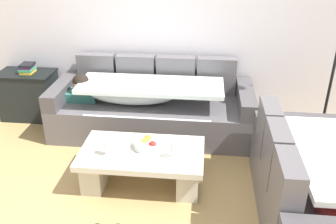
% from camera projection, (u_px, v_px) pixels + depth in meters
% --- Properties ---
extents(ground_plane, '(14.00, 14.00, 0.00)m').
position_uv_depth(ground_plane, '(108.00, 219.00, 3.24)').
color(ground_plane, '#A78651').
extents(back_wall, '(9.00, 0.10, 2.70)m').
position_uv_depth(back_wall, '(143.00, 15.00, 4.55)').
color(back_wall, silver).
rests_on(back_wall, ground_plane).
extents(couch_along_wall, '(2.42, 0.92, 0.88)m').
position_uv_depth(couch_along_wall, '(149.00, 107.00, 4.53)').
color(couch_along_wall, '#585458').
rests_on(couch_along_wall, ground_plane).
extents(couch_near_window, '(0.92, 1.72, 0.88)m').
position_uv_depth(couch_near_window, '(315.00, 187.00, 3.11)').
color(couch_near_window, '#585458').
rests_on(couch_near_window, ground_plane).
extents(coffee_table, '(1.20, 0.68, 0.38)m').
position_uv_depth(coffee_table, '(142.00, 163.00, 3.60)').
color(coffee_table, beige).
rests_on(coffee_table, ground_plane).
extents(fruit_bowl, '(0.28, 0.28, 0.10)m').
position_uv_depth(fruit_bowl, '(148.00, 144.00, 3.57)').
color(fruit_bowl, silver).
rests_on(fruit_bowl, coffee_table).
extents(wine_glass_near_left, '(0.07, 0.07, 0.17)m').
position_uv_depth(wine_glass_near_left, '(107.00, 145.00, 3.42)').
color(wine_glass_near_left, silver).
rests_on(wine_glass_near_left, coffee_table).
extents(wine_glass_near_right, '(0.07, 0.07, 0.17)m').
position_uv_depth(wine_glass_near_right, '(173.00, 147.00, 3.38)').
color(wine_glass_near_right, silver).
rests_on(wine_glass_near_right, coffee_table).
extents(open_magazine, '(0.34, 0.30, 0.01)m').
position_uv_depth(open_magazine, '(178.00, 154.00, 3.48)').
color(open_magazine, white).
rests_on(open_magazine, coffee_table).
extents(side_cabinet, '(0.72, 0.44, 0.64)m').
position_uv_depth(side_cabinet, '(29.00, 95.00, 4.89)').
color(side_cabinet, black).
rests_on(side_cabinet, ground_plane).
extents(book_stack_on_cabinet, '(0.17, 0.20, 0.12)m').
position_uv_depth(book_stack_on_cabinet, '(27.00, 68.00, 4.72)').
color(book_stack_on_cabinet, gold).
rests_on(book_stack_on_cabinet, side_cabinet).
extents(floor_lamp, '(0.33, 0.31, 1.95)m').
position_uv_depth(floor_lamp, '(333.00, 55.00, 3.84)').
color(floor_lamp, black).
rests_on(floor_lamp, ground_plane).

